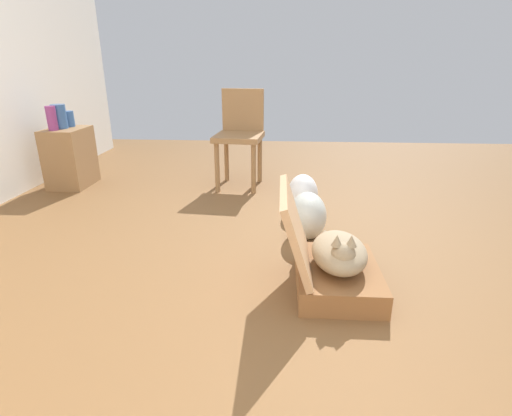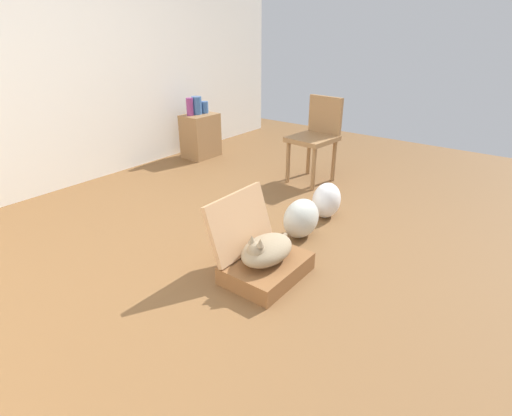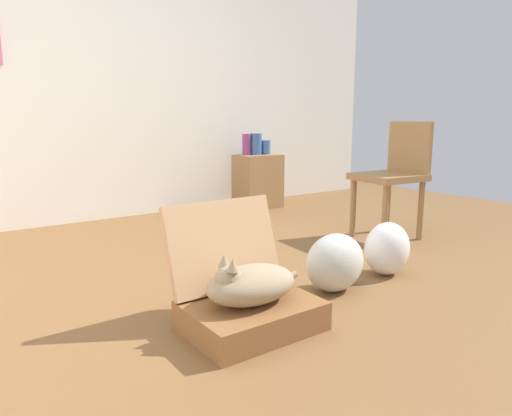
{
  "view_description": "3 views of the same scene",
  "coord_description": "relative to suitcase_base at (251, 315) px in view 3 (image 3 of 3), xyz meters",
  "views": [
    {
      "loc": [
        -2.1,
        -0.15,
        1.12
      ],
      "look_at": [
        0.06,
        -0.01,
        0.31
      ],
      "focal_mm": 27.35,
      "sensor_mm": 36.0,
      "label": 1
    },
    {
      "loc": [
        -2.1,
        -1.78,
        1.55
      ],
      "look_at": [
        -0.13,
        -0.26,
        0.4
      ],
      "focal_mm": 27.49,
      "sensor_mm": 36.0,
      "label": 2
    },
    {
      "loc": [
        -1.38,
        -2.03,
        0.92
      ],
      "look_at": [
        0.03,
        -0.07,
        0.45
      ],
      "focal_mm": 32.47,
      "sensor_mm": 36.0,
      "label": 3
    }
  ],
  "objects": [
    {
      "name": "suitcase_lid",
      "position": [
        0.0,
        0.23,
        0.27
      ],
      "size": [
        0.57,
        0.17,
        0.41
      ],
      "primitive_type": "cube",
      "rotation": [
        1.26,
        0.0,
        0.0
      ],
      "color": "tan",
      "rests_on": "suitcase_base"
    },
    {
      "name": "vase_short",
      "position": [
        1.82,
        2.33,
        0.56
      ],
      "size": [
        0.09,
        0.09,
        0.14
      ],
      "primitive_type": "cylinder",
      "color": "#38609E",
      "rests_on": "side_table"
    },
    {
      "name": "cat",
      "position": [
        -0.01,
        0.0,
        0.15
      ],
      "size": [
        0.5,
        0.28,
        0.23
      ],
      "color": "#998466",
      "rests_on": "suitcase_base"
    },
    {
      "name": "vase_tall",
      "position": [
        1.59,
        2.36,
        0.59
      ],
      "size": [
        0.09,
        0.09,
        0.21
      ],
      "primitive_type": "cylinder",
      "color": "#8C387A",
      "rests_on": "side_table"
    },
    {
      "name": "vase_round",
      "position": [
        1.71,
        2.35,
        0.6
      ],
      "size": [
        0.13,
        0.13,
        0.22
      ],
      "primitive_type": "cylinder",
      "color": "#38609E",
      "rests_on": "side_table"
    },
    {
      "name": "ground_plane",
      "position": [
        0.28,
        0.47,
        -0.06
      ],
      "size": [
        7.68,
        7.68,
        0.0
      ],
      "primitive_type": "plane",
      "color": "brown",
      "rests_on": "ground"
    },
    {
      "name": "wall_back",
      "position": [
        0.28,
        2.73,
        1.24
      ],
      "size": [
        6.4,
        0.15,
        2.6
      ],
      "color": "silver",
      "rests_on": "ground"
    },
    {
      "name": "chair",
      "position": [
        1.84,
        0.69,
        0.44
      ],
      "size": [
        0.51,
        0.46,
        0.9
      ],
      "rotation": [
        0.0,
        0.0,
        -1.66
      ],
      "color": "olive",
      "rests_on": "ground"
    },
    {
      "name": "side_table",
      "position": [
        1.71,
        2.32,
        0.21
      ],
      "size": [
        0.44,
        0.33,
        0.55
      ],
      "primitive_type": "cube",
      "color": "olive",
      "rests_on": "ground"
    },
    {
      "name": "plastic_bag_white",
      "position": [
        0.63,
        0.12,
        0.09
      ],
      "size": [
        0.36,
        0.25,
        0.32
      ],
      "primitive_type": "ellipsoid",
      "color": "silver",
      "rests_on": "ground"
    },
    {
      "name": "suitcase_base",
      "position": [
        0.0,
        0.0,
        0.0
      ],
      "size": [
        0.57,
        0.42,
        0.13
      ],
      "primitive_type": "cube",
      "color": "brown",
      "rests_on": "ground"
    },
    {
      "name": "plastic_bag_clear",
      "position": [
        1.08,
        0.13,
        0.1
      ],
      "size": [
        0.3,
        0.24,
        0.32
      ],
      "primitive_type": "ellipsoid",
      "color": "white",
      "rests_on": "ground"
    }
  ]
}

